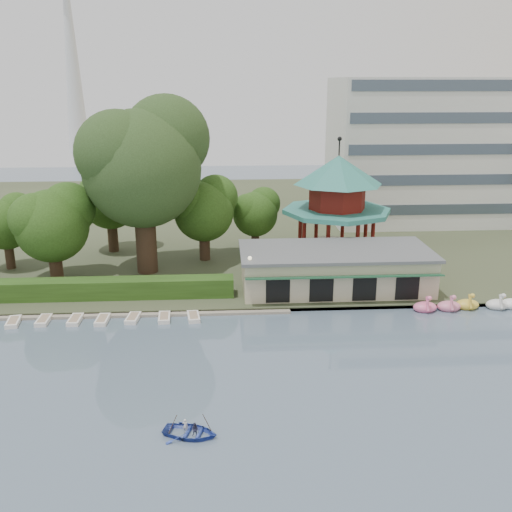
{
  "coord_description": "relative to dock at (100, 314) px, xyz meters",
  "views": [
    {
      "loc": [
        -0.94,
        -30.44,
        19.93
      ],
      "look_at": [
        2.0,
        18.0,
        5.0
      ],
      "focal_mm": 40.0,
      "sensor_mm": 36.0,
      "label": 1
    }
  ],
  "objects": [
    {
      "name": "office_building",
      "position": [
        44.67,
        31.8,
        9.61
      ],
      "size": [
        38.0,
        18.0,
        20.0
      ],
      "color": "silver",
      "rests_on": "shore"
    },
    {
      "name": "shore",
      "position": [
        12.0,
        34.8,
        0.08
      ],
      "size": [
        220.0,
        70.0,
        0.4
      ],
      "primitive_type": "cube",
      "color": "#424930",
      "rests_on": "ground"
    },
    {
      "name": "moored_rowboats",
      "position": [
        -3.25,
        -1.36,
        0.06
      ],
      "size": [
        24.74,
        2.73,
        0.36
      ],
      "color": "white",
      "rests_on": "ground"
    },
    {
      "name": "ground_plane",
      "position": [
        12.0,
        -17.2,
        -0.12
      ],
      "size": [
        220.0,
        220.0,
        0.0
      ],
      "primitive_type": "plane",
      "color": "slate",
      "rests_on": "ground"
    },
    {
      "name": "hedge",
      "position": [
        -3.0,
        3.3,
        1.18
      ],
      "size": [
        30.0,
        2.0,
        1.8
      ],
      "primitive_type": "cube",
      "color": "#2C4F18",
      "rests_on": "shore"
    },
    {
      "name": "lamp_post",
      "position": [
        13.5,
        1.8,
        3.22
      ],
      "size": [
        0.36,
        0.36,
        4.28
      ],
      "color": "black",
      "rests_on": "shore"
    },
    {
      "name": "boathouse",
      "position": [
        22.0,
        4.77,
        2.25
      ],
      "size": [
        18.6,
        9.39,
        3.9
      ],
      "color": "beige",
      "rests_on": "shore"
    },
    {
      "name": "big_tree",
      "position": [
        3.16,
        11.0,
        12.21
      ],
      "size": [
        13.26,
        12.35,
        18.37
      ],
      "color": "#3A281C",
      "rests_on": "shore"
    },
    {
      "name": "broadcast_tower",
      "position": [
        -30.0,
        122.8,
        33.86
      ],
      "size": [
        8.0,
        8.0,
        96.0
      ],
      "color": "silver",
      "rests_on": "ground"
    },
    {
      "name": "small_trees",
      "position": [
        -1.83,
        13.73,
        6.18
      ],
      "size": [
        38.99,
        17.15,
        10.2
      ],
      "color": "#3A281C",
      "rests_on": "shore"
    },
    {
      "name": "rowboat_with_passengers",
      "position": [
        8.96,
        -18.6,
        0.35
      ],
      "size": [
        5.3,
        4.41,
        2.01
      ],
      "color": "#3047AA",
      "rests_on": "ground"
    },
    {
      "name": "swan_boats",
      "position": [
        35.42,
        -0.66,
        0.28
      ],
      "size": [
        14.5,
        2.16,
        1.92
      ],
      "color": "pink",
      "rests_on": "ground"
    },
    {
      "name": "embankment",
      "position": [
        12.0,
        0.1,
        0.03
      ],
      "size": [
        220.0,
        0.6,
        0.3
      ],
      "primitive_type": "cube",
      "color": "gray",
      "rests_on": "ground"
    },
    {
      "name": "dock",
      "position": [
        0.0,
        0.0,
        0.0
      ],
      "size": [
        34.0,
        1.6,
        0.24
      ],
      "primitive_type": "cube",
      "color": "gray",
      "rests_on": "ground"
    },
    {
      "name": "pavilion",
      "position": [
        24.0,
        14.8,
        7.36
      ],
      "size": [
        12.4,
        12.4,
        13.5
      ],
      "color": "beige",
      "rests_on": "shore"
    }
  ]
}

